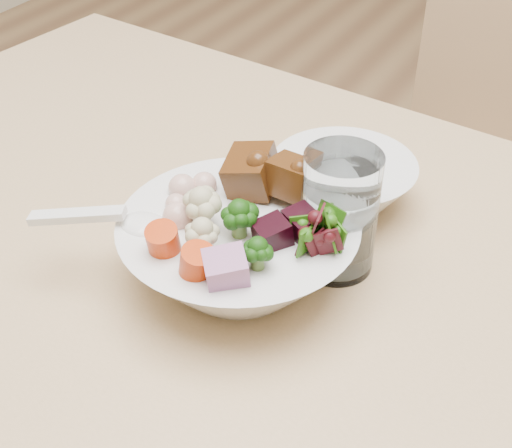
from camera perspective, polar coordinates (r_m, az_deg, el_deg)
name	(u,v)px	position (r m, az deg, el deg)	size (l,w,h in m)	color
dining_table	(357,422)	(0.71, 8.09, -15.41)	(1.71, 1.09, 0.76)	tan
chair_far	(481,200)	(1.36, 17.55, 1.86)	(0.44, 0.44, 0.87)	tan
food_bowl	(241,246)	(0.70, -1.19, -1.76)	(0.23, 0.23, 0.13)	white
soup_spoon	(127,223)	(0.69, -10.32, 0.05)	(0.14, 0.08, 0.03)	white
water_glass	(339,217)	(0.71, 6.65, 0.57)	(0.08, 0.08, 0.13)	white
side_bowl	(343,183)	(0.82, 6.95, 3.25)	(0.16, 0.16, 0.05)	white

